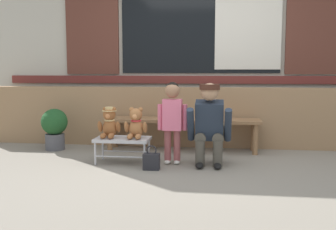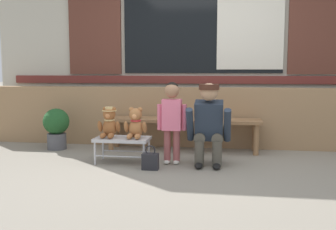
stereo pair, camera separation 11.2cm
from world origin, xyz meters
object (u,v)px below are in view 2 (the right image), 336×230
(adult_crouching, at_px, (210,124))
(potted_plant, at_px, (56,126))
(child_standing, at_px, (172,114))
(small_display_bench, at_px, (122,140))
(wooden_bench_long, at_px, (183,124))
(teddy_bear_with_hat, at_px, (109,123))
(handbag_on_ground, at_px, (150,161))
(teddy_bear_plain, at_px, (135,124))

(adult_crouching, relative_size, potted_plant, 1.67)
(child_standing, relative_size, potted_plant, 1.68)
(potted_plant, bearing_deg, small_display_bench, -29.18)
(wooden_bench_long, distance_m, small_display_bench, 1.01)
(teddy_bear_with_hat, height_order, child_standing, child_standing)
(small_display_bench, xyz_separation_m, child_standing, (0.59, 0.03, 0.33))
(small_display_bench, height_order, teddy_bear_with_hat, teddy_bear_with_hat)
(wooden_bench_long, height_order, handbag_on_ground, wooden_bench_long)
(teddy_bear_with_hat, relative_size, child_standing, 0.38)
(child_standing, bearing_deg, small_display_bench, -177.26)
(child_standing, bearing_deg, handbag_on_ground, -122.92)
(wooden_bench_long, bearing_deg, adult_crouching, -62.37)
(child_standing, distance_m, potted_plant, 1.83)
(teddy_bear_with_hat, bearing_deg, handbag_on_ground, -26.66)
(teddy_bear_plain, relative_size, handbag_on_ground, 1.34)
(teddy_bear_plain, xyz_separation_m, handbag_on_ground, (0.23, -0.28, -0.37))
(child_standing, xyz_separation_m, handbag_on_ground, (-0.20, -0.30, -0.50))
(handbag_on_ground, xyz_separation_m, potted_plant, (-1.51, 0.90, 0.23))
(teddy_bear_with_hat, bearing_deg, potted_plant, 147.00)
(potted_plant, bearing_deg, adult_crouching, -15.63)
(potted_plant, bearing_deg, teddy_bear_plain, -25.98)
(teddy_bear_with_hat, bearing_deg, teddy_bear_plain, -0.13)
(teddy_bear_plain, bearing_deg, teddy_bear_with_hat, 179.87)
(child_standing, height_order, handbag_on_ground, child_standing)
(handbag_on_ground, bearing_deg, potted_plant, 149.22)
(child_standing, relative_size, handbag_on_ground, 3.52)
(adult_crouching, bearing_deg, teddy_bear_with_hat, -178.94)
(small_display_bench, relative_size, potted_plant, 1.12)
(handbag_on_ground, bearing_deg, adult_crouching, 25.27)
(adult_crouching, height_order, handbag_on_ground, adult_crouching)
(wooden_bench_long, bearing_deg, potted_plant, -174.66)
(wooden_bench_long, xyz_separation_m, teddy_bear_with_hat, (-0.79, -0.78, 0.10))
(teddy_bear_with_hat, relative_size, teddy_bear_plain, 1.00)
(handbag_on_ground, bearing_deg, teddy_bear_with_hat, 153.34)
(small_display_bench, bearing_deg, wooden_bench_long, 51.46)
(small_display_bench, distance_m, teddy_bear_plain, 0.25)
(teddy_bear_with_hat, xyz_separation_m, adult_crouching, (1.19, 0.02, 0.01))
(potted_plant, bearing_deg, wooden_bench_long, 5.34)
(child_standing, height_order, adult_crouching, child_standing)
(adult_crouching, xyz_separation_m, potted_plant, (-2.14, 0.60, -0.16))
(small_display_bench, height_order, child_standing, child_standing)
(adult_crouching, bearing_deg, teddy_bear_plain, -178.50)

